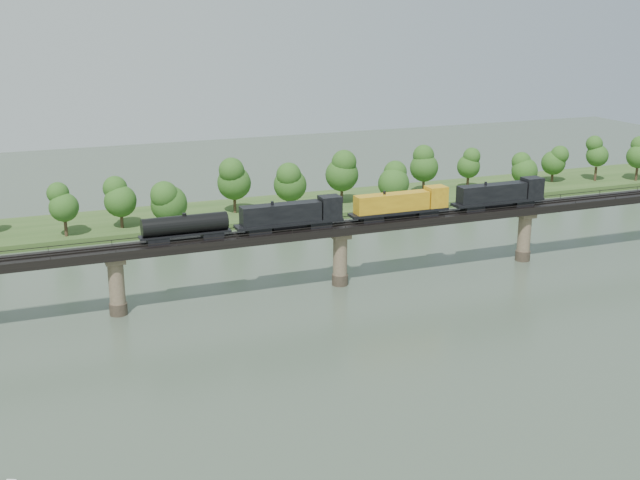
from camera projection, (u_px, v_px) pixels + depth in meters
name	position (u px, v px, depth m)	size (l,w,h in m)	color
ground	(418.00, 347.00, 120.71)	(400.00, 400.00, 0.00)	#374637
far_bank	(252.00, 212.00, 196.31)	(300.00, 24.00, 1.60)	#304C1E
bridge	(340.00, 256.00, 145.94)	(236.00, 30.00, 11.50)	#473A2D
bridge_superstructure	(340.00, 223.00, 144.15)	(220.00, 4.90, 0.75)	black
far_treeline	(224.00, 186.00, 187.15)	(289.06, 17.54, 13.60)	#382619
freight_train	(365.00, 208.00, 145.19)	(78.93, 3.08, 5.43)	black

